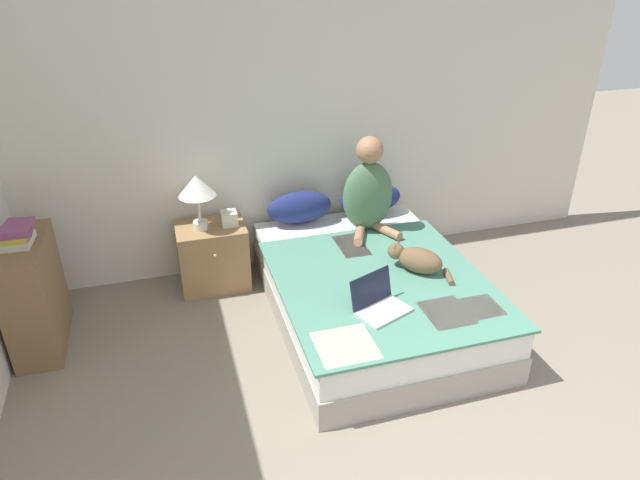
{
  "coord_description": "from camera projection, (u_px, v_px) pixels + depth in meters",
  "views": [
    {
      "loc": [
        -1.14,
        -0.66,
        2.51
      ],
      "look_at": [
        -0.21,
        2.46,
        0.78
      ],
      "focal_mm": 32.0,
      "sensor_mm": 36.0,
      "label": 1
    }
  ],
  "objects": [
    {
      "name": "bed",
      "position": [
        371.0,
        293.0,
        4.16
      ],
      "size": [
        1.41,
        1.97,
        0.43
      ],
      "color": "#9E998E",
      "rests_on": "ground_plane"
    },
    {
      "name": "pillow_far",
      "position": [
        370.0,
        199.0,
        4.8
      ],
      "size": [
        0.54,
        0.21,
        0.27
      ],
      "color": "navy",
      "rests_on": "bed"
    },
    {
      "name": "bookshelf",
      "position": [
        34.0,
        295.0,
        3.82
      ],
      "size": [
        0.29,
        0.7,
        0.78
      ],
      "color": "brown",
      "rests_on": "ground_plane"
    },
    {
      "name": "laptop_open",
      "position": [
        379.0,
        303.0,
        3.58
      ],
      "size": [
        0.4,
        0.36,
        0.22
      ],
      "rotation": [
        0.0,
        0.0,
        0.39
      ],
      "color": "#B7B7BC",
      "rests_on": "bed"
    },
    {
      "name": "tissue_box",
      "position": [
        229.0,
        218.0,
        4.42
      ],
      "size": [
        0.12,
        0.12,
        0.14
      ],
      "color": "beige",
      "rests_on": "nightstand"
    },
    {
      "name": "pillow_near",
      "position": [
        299.0,
        207.0,
        4.65
      ],
      "size": [
        0.54,
        0.21,
        0.27
      ],
      "color": "navy",
      "rests_on": "bed"
    },
    {
      "name": "book_stack_top",
      "position": [
        17.0,
        234.0,
        3.61
      ],
      "size": [
        0.2,
        0.25,
        0.13
      ],
      "color": "beige",
      "rests_on": "bookshelf"
    },
    {
      "name": "wall_back",
      "position": [
        303.0,
        114.0,
        4.5
      ],
      "size": [
        5.49,
        0.05,
        2.55
      ],
      "color": "beige",
      "rests_on": "ground_plane"
    },
    {
      "name": "person_sitting",
      "position": [
        368.0,
        191.0,
        4.45
      ],
      "size": [
        0.41,
        0.4,
        0.77
      ],
      "color": "#476B4C",
      "rests_on": "bed"
    },
    {
      "name": "cat_tabby",
      "position": [
        417.0,
        259.0,
        3.98
      ],
      "size": [
        0.38,
        0.43,
        0.19
      ],
      "rotation": [
        0.0,
        0.0,
        2.36
      ],
      "color": "brown",
      "rests_on": "bed"
    },
    {
      "name": "table_lamp",
      "position": [
        197.0,
        188.0,
        4.22
      ],
      "size": [
        0.28,
        0.28,
        0.44
      ],
      "color": "beige",
      "rests_on": "nightstand"
    },
    {
      "name": "nightstand",
      "position": [
        213.0,
        256.0,
        4.54
      ],
      "size": [
        0.53,
        0.42,
        0.53
      ],
      "color": "#937047",
      "rests_on": "ground_plane"
    }
  ]
}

